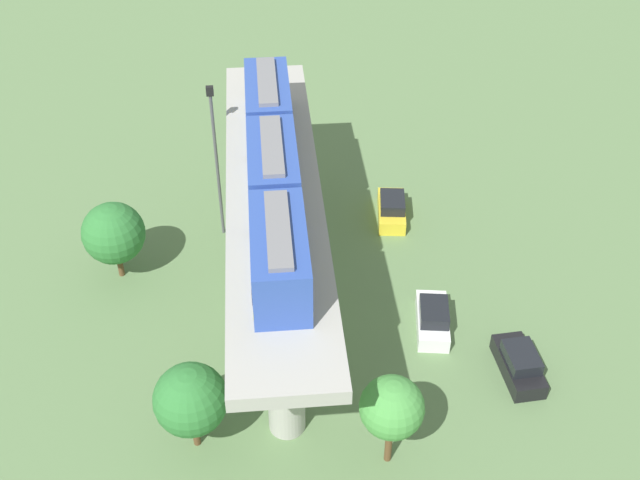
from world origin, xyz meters
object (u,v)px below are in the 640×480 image
at_px(train, 273,171).
at_px(tree_near_viaduct, 191,400).
at_px(parked_car_yellow, 392,209).
at_px(tree_far_corner, 392,408).
at_px(tree_mid_lot, 113,233).
at_px(parked_car_white, 433,318).
at_px(signal_post, 216,157).
at_px(parked_car_black, 519,364).

height_order(train, tree_near_viaduct, train).
height_order(parked_car_yellow, tree_far_corner, tree_far_corner).
height_order(tree_mid_lot, tree_far_corner, tree_far_corner).
distance_m(parked_car_white, signal_post, 16.80).
bearing_deg(parked_car_yellow, tree_far_corner, 87.42).
relative_size(tree_mid_lot, signal_post, 0.48).
relative_size(train, tree_near_viaduct, 3.88).
height_order(parked_car_yellow, tree_near_viaduct, tree_near_viaduct).
distance_m(parked_car_white, tree_far_corner, 10.25).
bearing_deg(tree_mid_lot, parked_car_yellow, -166.36).
bearing_deg(train, signal_post, -65.82).
relative_size(parked_car_white, signal_post, 0.40).
relative_size(tree_mid_lot, tree_far_corner, 0.95).
height_order(parked_car_black, tree_far_corner, tree_far_corner).
bearing_deg(parked_car_black, tree_near_viaduct, 6.05).
distance_m(parked_car_white, tree_mid_lot, 19.96).
bearing_deg(parked_car_black, tree_far_corner, 27.41).
bearing_deg(tree_far_corner, parked_car_white, -114.46).
relative_size(tree_far_corner, signal_post, 0.51).
relative_size(train, parked_car_black, 4.75).
distance_m(train, parked_car_black, 17.17).
distance_m(tree_near_viaduct, signal_post, 17.42).
relative_size(parked_car_black, tree_far_corner, 0.77).
height_order(train, tree_far_corner, train).
height_order(tree_near_viaduct, tree_far_corner, tree_far_corner).
distance_m(parked_car_white, tree_near_viaduct, 15.52).
height_order(parked_car_white, tree_far_corner, tree_far_corner).
bearing_deg(signal_post, train, 114.18).
xyz_separation_m(parked_car_white, parked_car_yellow, (0.73, -10.73, 0.00)).
bearing_deg(tree_mid_lot, tree_near_viaduct, 111.13).
xyz_separation_m(tree_near_viaduct, tree_far_corner, (-9.53, 1.79, 0.57)).
height_order(tree_mid_lot, signal_post, signal_post).
bearing_deg(parked_car_black, tree_mid_lot, -28.35).
bearing_deg(tree_mid_lot, tree_far_corner, 134.06).
relative_size(parked_car_white, parked_car_yellow, 1.01).
bearing_deg(train, parked_car_white, 164.08).
height_order(parked_car_white, parked_car_yellow, same).
distance_m(tree_mid_lot, signal_post, 7.91).
bearing_deg(parked_car_black, train, -30.54).
bearing_deg(parked_car_white, parked_car_black, 144.50).
distance_m(parked_car_black, parked_car_white, 5.62).
xyz_separation_m(train, tree_mid_lot, (9.82, -3.81, -6.61)).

